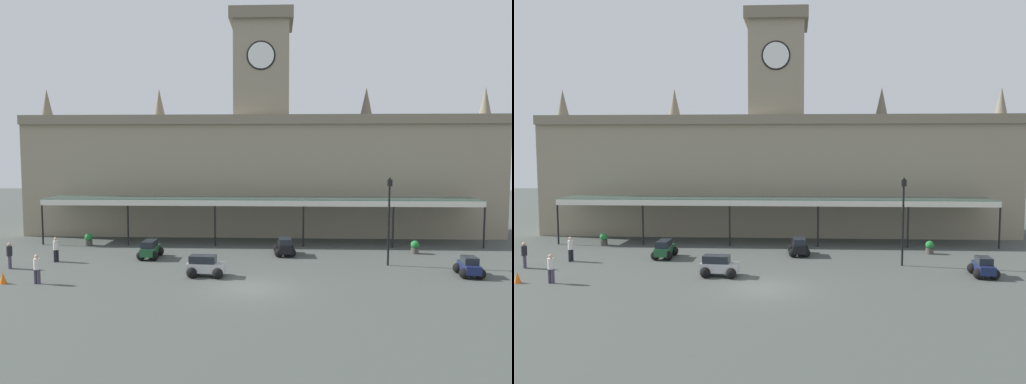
% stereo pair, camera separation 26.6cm
% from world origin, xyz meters
% --- Properties ---
extents(ground_plane, '(140.00, 140.00, 0.00)m').
position_xyz_m(ground_plane, '(0.00, 0.00, 0.00)').
color(ground_plane, '#434944').
extents(station_building, '(41.75, 6.52, 19.66)m').
position_xyz_m(station_building, '(0.00, 18.47, 6.05)').
color(station_building, gray).
rests_on(station_building, ground).
extents(entrance_canopy, '(34.81, 3.26, 3.69)m').
position_xyz_m(entrance_canopy, '(-0.00, 12.99, 3.56)').
color(entrance_canopy, '#38564C').
rests_on(entrance_canopy, ground).
extents(car_silver_estate, '(2.31, 1.65, 1.27)m').
position_xyz_m(car_silver_estate, '(-2.84, 2.36, 0.56)').
color(car_silver_estate, '#B2B5BA').
rests_on(car_silver_estate, ground).
extents(car_green_estate, '(1.55, 2.26, 1.27)m').
position_xyz_m(car_green_estate, '(-7.44, 7.17, 0.56)').
color(car_green_estate, '#1E512D').
rests_on(car_green_estate, ground).
extents(car_black_estate, '(1.64, 2.30, 1.27)m').
position_xyz_m(car_black_estate, '(1.95, 8.57, 0.56)').
color(car_black_estate, black).
rests_on(car_black_estate, ground).
extents(car_navy_sedan, '(1.63, 2.12, 1.19)m').
position_xyz_m(car_navy_sedan, '(12.88, 3.12, 0.50)').
color(car_navy_sedan, '#19214C').
rests_on(car_navy_sedan, ground).
extents(pedestrian_beside_cars, '(0.39, 0.34, 1.67)m').
position_xyz_m(pedestrian_beside_cars, '(-12.08, 0.36, 0.91)').
color(pedestrian_beside_cars, '#3F384C').
rests_on(pedestrian_beside_cars, ground).
extents(pedestrian_crossing_forecourt, '(0.34, 0.34, 1.67)m').
position_xyz_m(pedestrian_crossing_forecourt, '(-15.57, 3.76, 0.91)').
color(pedestrian_crossing_forecourt, '#3F384C').
rests_on(pedestrian_crossing_forecourt, ground).
extents(pedestrian_near_entrance, '(0.34, 0.38, 1.67)m').
position_xyz_m(pedestrian_near_entrance, '(-13.50, 5.77, 0.91)').
color(pedestrian_near_entrance, black).
rests_on(pedestrian_near_entrance, ground).
extents(victorian_lamppost, '(0.30, 0.30, 5.77)m').
position_xyz_m(victorian_lamppost, '(8.66, 5.66, 3.52)').
color(victorian_lamppost, black).
rests_on(victorian_lamppost, ground).
extents(traffic_cone, '(0.40, 0.40, 0.65)m').
position_xyz_m(traffic_cone, '(-14.02, 0.30, 0.33)').
color(traffic_cone, orange).
rests_on(traffic_cone, ground).
extents(planter_by_canopy, '(0.60, 0.60, 0.96)m').
position_xyz_m(planter_by_canopy, '(-13.53, 11.49, 0.49)').
color(planter_by_canopy, '#47423D').
rests_on(planter_by_canopy, ground).
extents(planter_forecourt_centre, '(0.60, 0.60, 0.96)m').
position_xyz_m(planter_forecourt_centre, '(11.47, 9.49, 0.49)').
color(planter_forecourt_centre, '#47423D').
rests_on(planter_forecourt_centre, ground).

